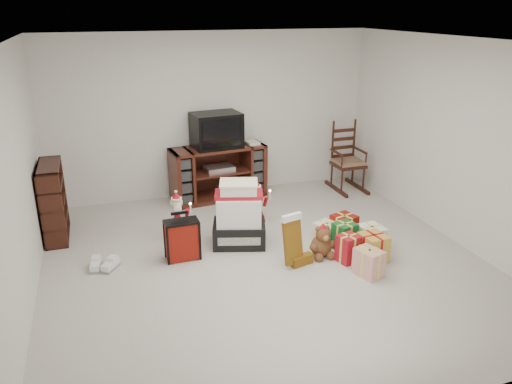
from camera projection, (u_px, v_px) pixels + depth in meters
room at (265, 161)px, 5.44m from camera, size 5.01×5.01×2.51m
tv_stand at (218, 173)px, 7.70m from camera, size 1.49×0.67×0.82m
bookshelf at (54, 203)px, 6.36m from camera, size 0.27×0.81×0.98m
rocking_chair at (346, 165)px, 8.12m from camera, size 0.47×0.77×1.15m
gift_pile at (239, 218)px, 6.20m from camera, size 0.75×0.63×0.81m
red_suitcase at (182, 240)px, 5.86m from camera, size 0.38×0.21×0.58m
stocking at (293, 240)px, 5.69m from camera, size 0.32×0.20×0.65m
teddy_bear at (322, 243)px, 5.96m from camera, size 0.26×0.23×0.39m
santa_figurine at (256, 207)px, 6.81m from camera, size 0.32×0.30×0.66m
mrs_claus_figurine at (178, 220)px, 6.40m from camera, size 0.31×0.30×0.64m
sneaker_pair at (103, 265)px, 5.71m from camera, size 0.36×0.28×0.09m
gift_cluster at (354, 243)px, 6.06m from camera, size 0.78×1.14×0.27m
crt_television at (216, 130)px, 7.46m from camera, size 0.76×0.59×0.52m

